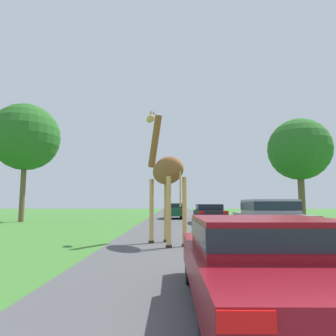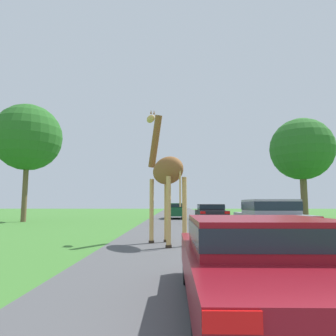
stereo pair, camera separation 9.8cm
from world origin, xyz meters
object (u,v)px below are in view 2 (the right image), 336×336
car_lead_maroon (260,260)px  tree_right_cluster (302,149)px  car_queue_right (270,218)px  tree_centre_back (28,138)px  sign_post (282,211)px  car_far_ahead (176,210)px  giraffe_near_road (166,172)px  car_queue_left (211,213)px

car_lead_maroon → tree_right_cluster: tree_right_cluster is taller
tree_right_cluster → car_lead_maroon: bearing=-114.5°
car_queue_right → car_lead_maroon: bearing=-108.5°
car_lead_maroon → tree_centre_back: tree_centre_back is taller
sign_post → car_queue_right: bearing=-117.6°
car_queue_right → car_far_ahead: (-3.48, 16.20, -0.07)m
giraffe_near_road → car_lead_maroon: giraffe_near_road is taller
tree_centre_back → tree_right_cluster: (23.77, 6.06, 0.09)m
tree_centre_back → car_far_ahead: bearing=24.2°
car_lead_maroon → car_queue_right: 8.07m
tree_right_cluster → sign_post: size_ratio=6.53×
tree_centre_back → sign_post: (16.56, -8.14, -5.46)m
car_queue_left → tree_right_cluster: (9.82, 7.65, 5.87)m
car_lead_maroon → tree_centre_back: (-12.50, 18.65, 5.84)m
car_queue_right → tree_centre_back: (-15.07, 11.00, 5.67)m
car_far_ahead → tree_centre_back: size_ratio=0.46×
car_lead_maroon → sign_post: size_ratio=3.03×
car_lead_maroon → car_queue_right: size_ratio=0.98×
car_lead_maroon → sign_post: bearing=68.9°
car_lead_maroon → tree_right_cluster: size_ratio=0.46×
car_far_ahead → car_queue_right: bearing=-77.9°
giraffe_near_road → car_far_ahead: giraffe_near_road is taller
giraffe_near_road → tree_right_cluster: (12.66, 18.37, 4.11)m
giraffe_near_road → car_far_ahead: size_ratio=1.19×
giraffe_near_road → sign_post: giraffe_near_road is taller
car_lead_maroon → sign_post: 11.27m
car_queue_left → car_far_ahead: car_far_ahead is taller
giraffe_near_road → car_queue_right: (3.96, 1.31, -1.66)m
tree_right_cluster → sign_post: tree_right_cluster is taller
giraffe_near_road → car_queue_right: size_ratio=1.10×
car_lead_maroon → tree_right_cluster: bearing=65.5°
car_queue_right → car_far_ahead: car_queue_right is taller
car_queue_right → tree_right_cluster: (8.70, 17.06, 5.76)m
car_lead_maroon → tree_centre_back: size_ratio=0.49×
tree_right_cluster → sign_post: (-7.21, -14.20, -5.55)m
car_queue_right → sign_post: bearing=62.4°
car_queue_right → tree_right_cluster: 20.00m
car_queue_left → sign_post: size_ratio=3.12×
car_far_ahead → sign_post: (4.97, -13.35, 0.28)m
car_queue_left → sign_post: (2.61, -6.56, 0.31)m
car_queue_left → tree_right_cluster: tree_right_cluster is taller
car_far_ahead → tree_right_cluster: (12.18, 0.85, 5.83)m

